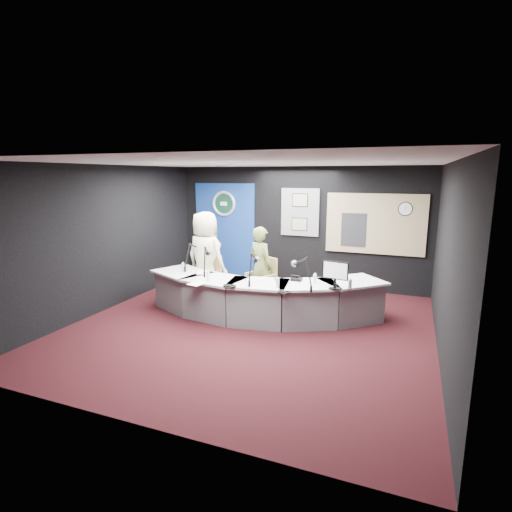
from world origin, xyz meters
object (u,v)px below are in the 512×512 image
at_px(armchair_right, 261,282).
at_px(person_woman, 261,266).
at_px(broadcast_desk, 259,297).
at_px(person_man, 205,257).
at_px(armchair_left, 206,277).

distance_m(armchair_right, person_woman, 0.34).
relative_size(broadcast_desk, person_man, 2.40).
relative_size(armchair_right, person_man, 0.49).
bearing_deg(person_man, person_woman, -158.99).
xyz_separation_m(broadcast_desk, armchair_right, (-0.23, 0.71, 0.08)).
xyz_separation_m(person_man, person_woman, (1.15, 0.20, -0.14)).
height_order(armchair_right, person_woman, person_woman).
xyz_separation_m(broadcast_desk, person_woman, (-0.23, 0.71, 0.43)).
bearing_deg(armchair_left, person_woman, 27.55).
bearing_deg(armchair_left, armchair_right, 27.55).
bearing_deg(person_man, armchair_right, -158.99).
bearing_deg(broadcast_desk, person_woman, 107.90).
bearing_deg(person_woman, broadcast_desk, 133.85).
distance_m(armchair_left, armchair_right, 1.17).
relative_size(person_man, person_woman, 1.17).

